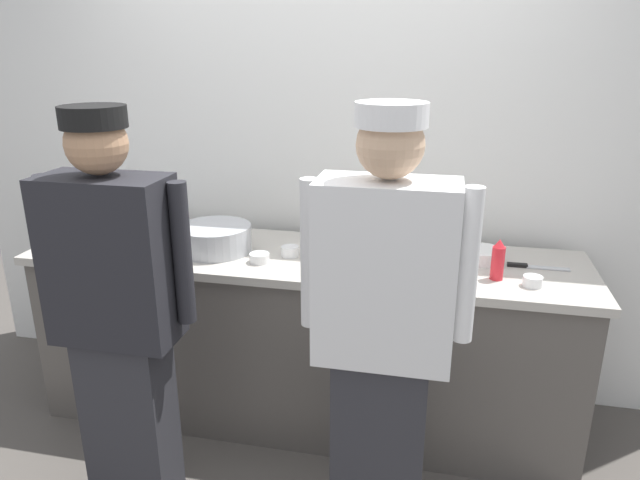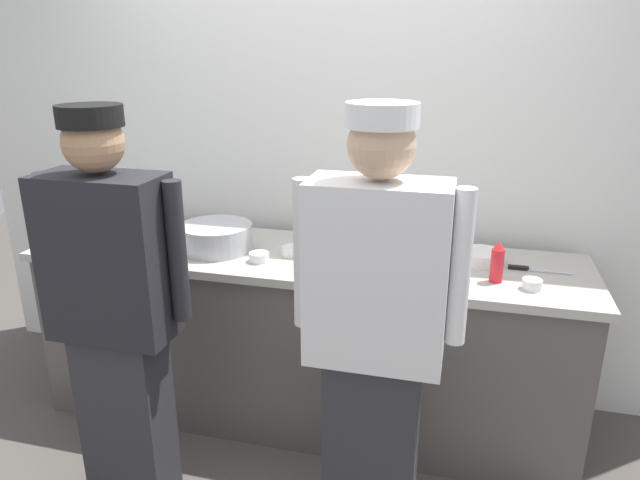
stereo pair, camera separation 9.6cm
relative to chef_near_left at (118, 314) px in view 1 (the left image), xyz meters
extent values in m
plane|color=#514C47|center=(0.55, 0.41, -0.91)|extent=(9.00, 9.00, 0.00)
cube|color=white|center=(0.55, 1.24, 0.50)|extent=(4.26, 0.10, 2.82)
cube|color=#56514C|center=(0.55, 0.77, -0.47)|extent=(2.66, 0.63, 0.88)
cube|color=#B7B2A8|center=(0.55, 0.77, -0.01)|extent=(2.71, 0.68, 0.04)
cube|color=#2D2D33|center=(0.00, 0.00, -0.50)|extent=(0.34, 0.20, 0.81)
cube|color=#232328|center=(0.00, 0.00, 0.22)|extent=(0.47, 0.24, 0.64)
cylinder|color=#232328|center=(-0.27, 0.04, 0.25)|extent=(0.07, 0.07, 0.54)
cylinder|color=#232328|center=(0.27, 0.04, 0.25)|extent=(0.07, 0.07, 0.54)
sphere|color=tan|center=(0.00, 0.00, 0.66)|extent=(0.22, 0.22, 0.22)
cylinder|color=black|center=(0.00, 0.00, 0.75)|extent=(0.23, 0.23, 0.08)
cube|color=#2D2D33|center=(1.02, 0.04, -0.50)|extent=(0.34, 0.20, 0.82)
cube|color=white|center=(1.02, 0.04, 0.24)|extent=(0.48, 0.24, 0.65)
cylinder|color=white|center=(0.74, 0.08, 0.27)|extent=(0.07, 0.07, 0.55)
cylinder|color=white|center=(1.29, 0.08, 0.27)|extent=(0.07, 0.07, 0.55)
sphere|color=tan|center=(1.02, 0.04, 0.68)|extent=(0.22, 0.22, 0.22)
cylinder|color=white|center=(1.02, 0.04, 0.78)|extent=(0.23, 0.23, 0.08)
cylinder|color=white|center=(1.39, 0.87, 0.02)|extent=(0.20, 0.20, 0.01)
cylinder|color=white|center=(1.39, 0.87, 0.03)|extent=(0.20, 0.20, 0.01)
cylinder|color=white|center=(1.39, 0.87, 0.04)|extent=(0.20, 0.20, 0.01)
cylinder|color=white|center=(1.39, 0.87, 0.05)|extent=(0.20, 0.20, 0.01)
cylinder|color=white|center=(1.39, 0.87, 0.06)|extent=(0.20, 0.20, 0.01)
cylinder|color=white|center=(1.12, 0.84, 0.02)|extent=(0.20, 0.20, 0.01)
cylinder|color=white|center=(1.12, 0.84, 0.03)|extent=(0.20, 0.20, 0.01)
cylinder|color=white|center=(1.12, 0.84, 0.04)|extent=(0.20, 0.20, 0.01)
cylinder|color=white|center=(1.12, 0.84, 0.05)|extent=(0.20, 0.20, 0.01)
cylinder|color=white|center=(1.12, 0.84, 0.06)|extent=(0.20, 0.20, 0.01)
cylinder|color=#B7BABF|center=(0.11, 0.73, 0.07)|extent=(0.36, 0.36, 0.13)
cube|color=#B7BABF|center=(-0.37, 0.77, 0.02)|extent=(0.56, 0.38, 0.02)
cylinder|color=red|center=(1.45, 0.65, 0.08)|extent=(0.06, 0.06, 0.15)
cone|color=red|center=(1.45, 0.65, 0.18)|extent=(0.05, 0.05, 0.04)
cylinder|color=orange|center=(0.87, 0.73, 0.09)|extent=(0.06, 0.06, 0.16)
cone|color=orange|center=(0.87, 0.73, 0.19)|extent=(0.05, 0.05, 0.04)
cylinder|color=#E5E066|center=(1.06, 0.98, 0.08)|extent=(0.06, 0.06, 0.14)
cone|color=#E5E066|center=(1.06, 0.98, 0.17)|extent=(0.05, 0.05, 0.04)
cylinder|color=white|center=(0.49, 0.74, 0.03)|extent=(0.09, 0.09, 0.05)
cylinder|color=#5B932D|center=(0.49, 0.74, 0.05)|extent=(0.07, 0.07, 0.01)
cylinder|color=white|center=(1.59, 0.60, 0.03)|extent=(0.08, 0.08, 0.04)
cylinder|color=#5B932D|center=(1.59, 0.60, 0.05)|extent=(0.07, 0.07, 0.01)
cylinder|color=white|center=(0.85, 0.97, 0.03)|extent=(0.10, 0.10, 0.05)
cylinder|color=#5B932D|center=(0.85, 0.97, 0.05)|extent=(0.09, 0.09, 0.01)
cylinder|color=white|center=(0.37, 0.62, 0.03)|extent=(0.09, 0.09, 0.04)
cylinder|color=#5B932D|center=(0.37, 0.62, 0.05)|extent=(0.08, 0.08, 0.01)
cube|color=#B7BABF|center=(1.69, 0.82, 0.01)|extent=(0.19, 0.03, 0.01)
cube|color=black|center=(1.55, 0.82, 0.02)|extent=(0.09, 0.03, 0.02)
camera|label=1|loc=(1.19, -1.81, 0.99)|focal=32.54mm
camera|label=2|loc=(1.29, -1.78, 0.99)|focal=32.54mm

